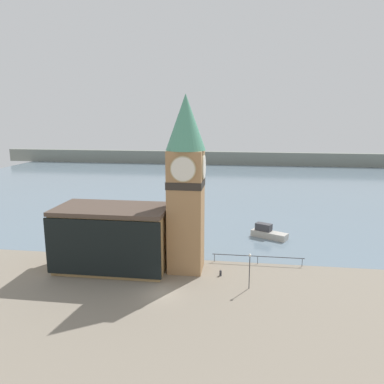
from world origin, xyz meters
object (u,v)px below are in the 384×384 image
at_px(mooring_bollard_near, 221,273).
at_px(lamp_post, 250,265).
at_px(clock_tower, 186,180).
at_px(pier_building, 113,238).
at_px(boat_near, 268,233).

bearing_deg(mooring_bollard_near, lamp_post, -41.37).
xyz_separation_m(clock_tower, pier_building, (-9.33, -0.80, -7.54)).
xyz_separation_m(mooring_bollard_near, lamp_post, (3.42, -3.01, 2.51)).
relative_size(boat_near, mooring_bollard_near, 8.30).
bearing_deg(pier_building, lamp_post, -11.91).
height_order(clock_tower, boat_near, clock_tower).
xyz_separation_m(boat_near, mooring_bollard_near, (-6.57, -15.56, -0.41)).
bearing_deg(lamp_post, mooring_bollard_near, 138.63).
bearing_deg(pier_building, boat_near, 36.25).
bearing_deg(lamp_post, pier_building, 168.09).
bearing_deg(boat_near, pier_building, -115.76).
relative_size(clock_tower, boat_near, 3.68).
bearing_deg(clock_tower, lamp_post, -29.30).
distance_m(clock_tower, pier_building, 12.02).
bearing_deg(clock_tower, pier_building, -175.13).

